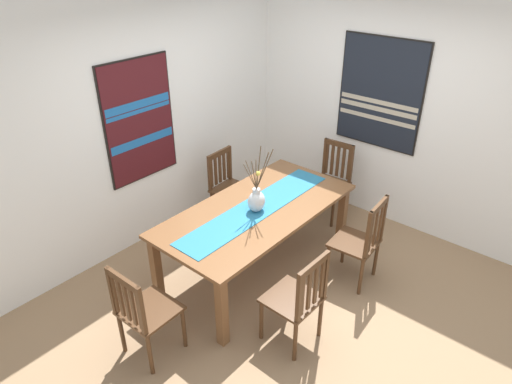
{
  "coord_description": "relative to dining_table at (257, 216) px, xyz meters",
  "views": [
    {
      "loc": [
        -2.9,
        -2.0,
        3.08
      ],
      "look_at": [
        -0.05,
        0.42,
        0.96
      ],
      "focal_mm": 31.91,
      "sensor_mm": 36.0,
      "label": 1
    }
  ],
  "objects": [
    {
      "name": "chair_2",
      "position": [
        -0.53,
        -0.89,
        -0.18
      ],
      "size": [
        0.43,
        0.43,
        0.92
      ],
      "color": "#4C301C",
      "rests_on": "ground_plane"
    },
    {
      "name": "wall_back",
      "position": [
        -0.0,
        1.41,
        0.69
      ],
      "size": [
        6.4,
        0.12,
        2.7
      ],
      "primitive_type": "cube",
      "color": "white",
      "rests_on": "ground_plane"
    },
    {
      "name": "centerpiece_vase",
      "position": [
        -0.04,
        -0.03,
        0.22
      ],
      "size": [
        0.26,
        0.23,
        0.71
      ],
      "color": "silver",
      "rests_on": "dining_table"
    },
    {
      "name": "table_runner",
      "position": [
        0.0,
        -0.0,
        0.1
      ],
      "size": [
        1.91,
        0.36,
        0.01
      ],
      "primitive_type": "cube",
      "color": "#236B93",
      "rests_on": "dining_table"
    },
    {
      "name": "chair_3",
      "position": [
        -1.44,
        -0.03,
        -0.18
      ],
      "size": [
        0.43,
        0.43,
        0.9
      ],
      "color": "#4C301C",
      "rests_on": "ground_plane"
    },
    {
      "name": "painting_on_side_wall",
      "position": [
        1.79,
        -0.29,
        0.87
      ],
      "size": [
        0.05,
        1.0,
        1.24
      ],
      "color": "black"
    },
    {
      "name": "wall_side",
      "position": [
        1.86,
        -0.45,
        0.69
      ],
      "size": [
        0.12,
        6.4,
        2.7
      ],
      "primitive_type": "cube",
      "color": "white",
      "rests_on": "ground_plane"
    },
    {
      "name": "ground_plane",
      "position": [
        -0.0,
        -0.45,
        -0.67
      ],
      "size": [
        6.4,
        6.4,
        0.03
      ],
      "primitive_type": "cube",
      "color": "#8E7051"
    },
    {
      "name": "chair_0",
      "position": [
        0.52,
        0.88,
        -0.19
      ],
      "size": [
        0.44,
        0.44,
        0.89
      ],
      "color": "#4C301C",
      "rests_on": "ground_plane"
    },
    {
      "name": "dining_table",
      "position": [
        0.0,
        0.0,
        0.0
      ],
      "size": [
        2.07,
        1.01,
        0.75
      ],
      "color": "brown",
      "rests_on": "ground_plane"
    },
    {
      "name": "chair_4",
      "position": [
        0.52,
        -0.88,
        -0.18
      ],
      "size": [
        0.45,
        0.45,
        0.95
      ],
      "color": "#4C301C",
      "rests_on": "ground_plane"
    },
    {
      "name": "chair_1",
      "position": [
        1.43,
        0.02,
        -0.17
      ],
      "size": [
        0.44,
        0.44,
        0.93
      ],
      "color": "#4C301C",
      "rests_on": "ground_plane"
    },
    {
      "name": "painting_on_back_wall",
      "position": [
        -0.29,
        1.35,
        0.75
      ],
      "size": [
        0.84,
        0.05,
        1.28
      ],
      "color": "black"
    }
  ]
}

